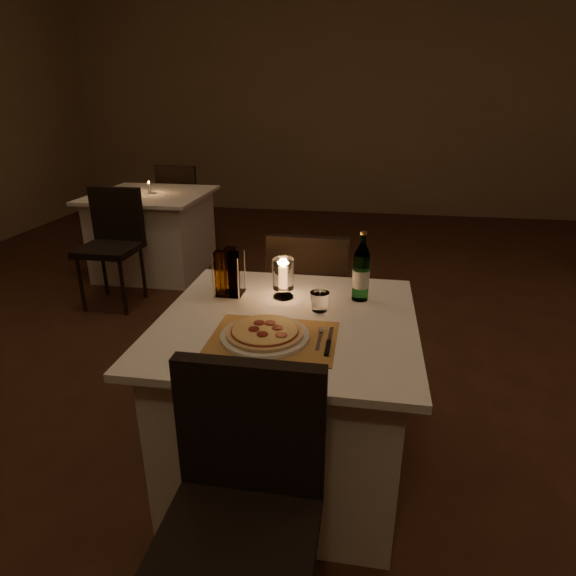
% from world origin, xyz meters
% --- Properties ---
extents(floor, '(8.00, 10.00, 0.02)m').
position_xyz_m(floor, '(0.00, 0.00, -0.01)').
color(floor, '#462516').
rests_on(floor, ground).
extents(wall_back, '(8.00, 0.02, 3.00)m').
position_xyz_m(wall_back, '(0.00, 5.01, 1.50)').
color(wall_back, '#937955').
rests_on(wall_back, ground).
extents(main_table, '(1.00, 1.00, 0.74)m').
position_xyz_m(main_table, '(-0.15, -0.18, 0.37)').
color(main_table, white).
rests_on(main_table, ground).
extents(chair_near, '(0.42, 0.42, 0.90)m').
position_xyz_m(chair_near, '(-0.15, -0.89, 0.55)').
color(chair_near, black).
rests_on(chair_near, ground).
extents(chair_far, '(0.42, 0.42, 0.90)m').
position_xyz_m(chair_far, '(-0.15, 0.54, 0.55)').
color(chair_far, black).
rests_on(chair_far, ground).
extents(placemat, '(0.45, 0.34, 0.00)m').
position_xyz_m(placemat, '(-0.17, -0.36, 0.74)').
color(placemat, '#B37F3E').
rests_on(placemat, main_table).
extents(plate, '(0.32, 0.32, 0.01)m').
position_xyz_m(plate, '(-0.20, -0.36, 0.75)').
color(plate, white).
rests_on(plate, placemat).
extents(pizza, '(0.28, 0.28, 0.02)m').
position_xyz_m(pizza, '(-0.20, -0.36, 0.77)').
color(pizza, '#D8B77F').
rests_on(pizza, plate).
extents(fork, '(0.02, 0.18, 0.00)m').
position_xyz_m(fork, '(-0.00, -0.32, 0.75)').
color(fork, silver).
rests_on(fork, placemat).
extents(knife, '(0.02, 0.22, 0.01)m').
position_xyz_m(knife, '(0.03, -0.39, 0.75)').
color(knife, black).
rests_on(knife, placemat).
extents(tumbler, '(0.08, 0.08, 0.08)m').
position_xyz_m(tumbler, '(-0.03, -0.08, 0.78)').
color(tumbler, white).
rests_on(tumbler, main_table).
extents(water_bottle, '(0.07, 0.07, 0.30)m').
position_xyz_m(water_bottle, '(0.13, 0.06, 0.86)').
color(water_bottle, '#5FB16D').
rests_on(water_bottle, main_table).
extents(hurricane_candle, '(0.09, 0.09, 0.18)m').
position_xyz_m(hurricane_candle, '(-0.20, 0.02, 0.84)').
color(hurricane_candle, white).
rests_on(hurricane_candle, main_table).
extents(cruet_caddy, '(0.12, 0.12, 0.21)m').
position_xyz_m(cruet_caddy, '(-0.44, 0.01, 0.84)').
color(cruet_caddy, white).
rests_on(cruet_caddy, main_table).
extents(neighbor_table_left, '(1.00, 1.00, 0.74)m').
position_xyz_m(neighbor_table_left, '(-1.80, 2.19, 0.37)').
color(neighbor_table_left, white).
rests_on(neighbor_table_left, ground).
extents(neighbor_chair_la, '(0.42, 0.42, 0.90)m').
position_xyz_m(neighbor_chair_la, '(-1.80, 1.48, 0.55)').
color(neighbor_chair_la, black).
rests_on(neighbor_chair_la, ground).
extents(neighbor_chair_lb, '(0.42, 0.42, 0.90)m').
position_xyz_m(neighbor_chair_lb, '(-1.80, 2.91, 0.55)').
color(neighbor_chair_lb, black).
rests_on(neighbor_chair_lb, ground).
extents(neighbor_candle_left, '(0.03, 0.03, 0.11)m').
position_xyz_m(neighbor_candle_left, '(-1.80, 2.19, 0.79)').
color(neighbor_candle_left, white).
rests_on(neighbor_candle_left, neighbor_table_left).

